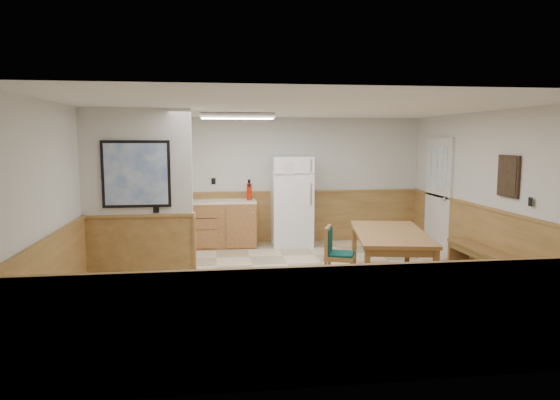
{
  "coord_description": "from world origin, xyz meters",
  "views": [
    {
      "loc": [
        -1.21,
        -6.9,
        2.08
      ],
      "look_at": [
        -0.23,
        0.4,
        1.17
      ],
      "focal_mm": 32.0,
      "sensor_mm": 36.0,
      "label": 1
    }
  ],
  "objects": [
    {
      "name": "ground",
      "position": [
        0.0,
        0.0,
        0.0
      ],
      "size": [
        6.0,
        6.0,
        0.0
      ],
      "primitive_type": "plane",
      "color": "beige",
      "rests_on": "ground"
    },
    {
      "name": "ceiling",
      "position": [
        0.0,
        0.0,
        2.5
      ],
      "size": [
        6.0,
        6.0,
        0.02
      ],
      "primitive_type": "cube",
      "color": "white",
      "rests_on": "back_wall"
    },
    {
      "name": "back_wall",
      "position": [
        0.0,
        3.0,
        1.25
      ],
      "size": [
        6.0,
        0.02,
        2.5
      ],
      "primitive_type": "cube",
      "color": "silver",
      "rests_on": "ground"
    },
    {
      "name": "right_wall",
      "position": [
        3.0,
        0.0,
        1.25
      ],
      "size": [
        0.02,
        6.0,
        2.5
      ],
      "primitive_type": "cube",
      "color": "silver",
      "rests_on": "ground"
    },
    {
      "name": "left_wall",
      "position": [
        -3.0,
        0.0,
        1.25
      ],
      "size": [
        0.02,
        6.0,
        2.5
      ],
      "primitive_type": "cube",
      "color": "silver",
      "rests_on": "ground"
    },
    {
      "name": "wainscot_back",
      "position": [
        0.0,
        2.98,
        0.5
      ],
      "size": [
        6.0,
        0.04,
        1.0
      ],
      "primitive_type": "cube",
      "color": "#B38447",
      "rests_on": "ground"
    },
    {
      "name": "wainscot_right",
      "position": [
        2.98,
        0.0,
        0.5
      ],
      "size": [
        0.04,
        6.0,
        1.0
      ],
      "primitive_type": "cube",
      "color": "#B38447",
      "rests_on": "ground"
    },
    {
      "name": "wainscot_left",
      "position": [
        -2.98,
        0.0,
        0.5
      ],
      "size": [
        0.04,
        6.0,
        1.0
      ],
      "primitive_type": "cube",
      "color": "#B38447",
      "rests_on": "ground"
    },
    {
      "name": "partition_wall",
      "position": [
        -2.25,
        0.19,
        1.23
      ],
      "size": [
        1.5,
        0.2,
        2.5
      ],
      "color": "silver",
      "rests_on": "ground"
    },
    {
      "name": "kitchen_counter",
      "position": [
        -1.21,
        2.68,
        0.46
      ],
      "size": [
        2.2,
        0.61,
        1.0
      ],
      "color": "#AF6F3E",
      "rests_on": "ground"
    },
    {
      "name": "exterior_door",
      "position": [
        2.96,
        1.9,
        1.05
      ],
      "size": [
        0.07,
        1.02,
        2.15
      ],
      "color": "silver",
      "rests_on": "ground"
    },
    {
      "name": "kitchen_window",
      "position": [
        -2.1,
        2.98,
        1.55
      ],
      "size": [
        0.8,
        0.04,
        1.0
      ],
      "color": "silver",
      "rests_on": "back_wall"
    },
    {
      "name": "wall_painting",
      "position": [
        2.97,
        -0.3,
        1.55
      ],
      "size": [
        0.04,
        0.5,
        0.6
      ],
      "color": "#312013",
      "rests_on": "right_wall"
    },
    {
      "name": "fluorescent_fixture",
      "position": [
        -0.8,
        1.3,
        2.45
      ],
      "size": [
        1.2,
        0.3,
        0.09
      ],
      "color": "silver",
      "rests_on": "ceiling"
    },
    {
      "name": "refrigerator",
      "position": [
        0.31,
        2.63,
        0.87
      ],
      "size": [
        0.79,
        0.73,
        1.74
      ],
      "rotation": [
        0.0,
        0.0,
        -0.02
      ],
      "color": "white",
      "rests_on": "ground"
    },
    {
      "name": "dining_table",
      "position": [
        1.31,
        -0.12,
        0.66
      ],
      "size": [
        1.33,
        2.11,
        0.75
      ],
      "rotation": [
        0.0,
        0.0,
        -0.19
      ],
      "color": "#975F37",
      "rests_on": "ground"
    },
    {
      "name": "dining_bench",
      "position": [
        2.8,
        -0.08,
        0.35
      ],
      "size": [
        0.38,
        1.68,
        0.45
      ],
      "rotation": [
        0.0,
        0.0,
        0.01
      ],
      "color": "#975F37",
      "rests_on": "ground"
    },
    {
      "name": "dining_chair",
      "position": [
        0.48,
        -0.14,
        0.5
      ],
      "size": [
        0.67,
        0.56,
        0.85
      ],
      "rotation": [
        0.0,
        0.0,
        -0.37
      ],
      "color": "#975F37",
      "rests_on": "ground"
    },
    {
      "name": "fire_extinguisher",
      "position": [
        -0.52,
        2.67,
        1.08
      ],
      "size": [
        0.1,
        0.1,
        0.4
      ],
      "rotation": [
        0.0,
        0.0,
        -0.01
      ],
      "color": "red",
      "rests_on": "kitchen_counter"
    },
    {
      "name": "soap_bottle",
      "position": [
        -2.17,
        2.66,
        1.0
      ],
      "size": [
        0.07,
        0.07,
        0.2
      ],
      "primitive_type": "cylinder",
      "rotation": [
        0.0,
        0.0,
        0.1
      ],
      "color": "#188825",
      "rests_on": "kitchen_counter"
    }
  ]
}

